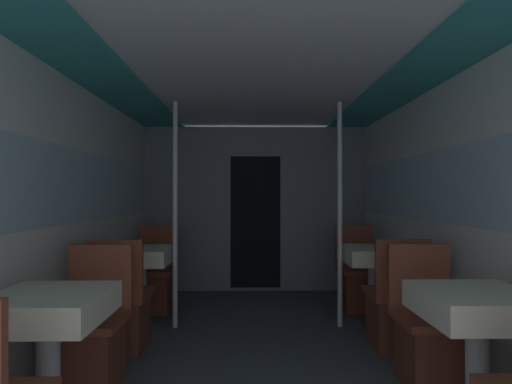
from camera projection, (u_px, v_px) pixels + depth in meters
name	position (u px, v px, depth m)	size (l,w,h in m)	color
wall_left	(72.00, 214.00, 3.09)	(0.05, 6.29, 2.11)	silver
wall_right	(444.00, 214.00, 3.14)	(0.05, 6.29, 2.11)	silver
ceiling_panel	(259.00, 78.00, 3.12)	(2.91, 6.29, 0.07)	silver
bulkhead_far	(255.00, 209.00, 5.17)	(2.85, 0.09, 2.11)	slate
dining_table_left_0	(48.00, 319.00, 2.01)	(0.56, 0.56, 0.74)	#4C4C51
chair_left_far_0	(91.00, 343.00, 2.55)	(0.42, 0.42, 0.89)	brown
dining_table_left_1	(140.00, 262.00, 3.71)	(0.56, 0.56, 0.74)	#4C4C51
chair_left_near_1	(122.00, 314.00, 3.17)	(0.42, 0.42, 0.89)	brown
chair_left_far_1	(154.00, 284.00, 4.24)	(0.42, 0.42, 0.89)	brown
support_pole_left_1	(175.00, 214.00, 3.72)	(0.05, 0.05, 2.11)	silver
dining_table_right_0	(477.00, 316.00, 2.05)	(0.56, 0.56, 0.74)	#4C4C51
chair_right_far_0	(430.00, 341.00, 2.58)	(0.42, 0.42, 0.89)	brown
dining_table_right_1	(374.00, 261.00, 3.74)	(0.56, 0.56, 0.74)	#4C4C51
chair_right_near_1	(395.00, 313.00, 3.20)	(0.42, 0.42, 0.89)	brown
chair_right_far_1	(359.00, 283.00, 4.28)	(0.42, 0.42, 0.89)	brown
support_pole_right_1	(340.00, 214.00, 3.74)	(0.05, 0.05, 2.11)	silver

